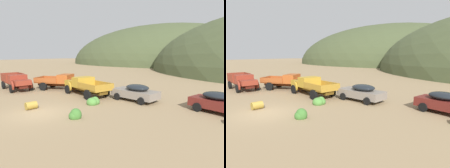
# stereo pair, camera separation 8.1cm
# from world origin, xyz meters

# --- Properties ---
(ground_plane) EXTENTS (300.00, 300.00, 0.00)m
(ground_plane) POSITION_xyz_m (0.00, 0.00, 0.00)
(ground_plane) COLOR #937A56
(hill_far_right) EXTENTS (91.95, 60.72, 35.04)m
(hill_far_right) POSITION_xyz_m (-16.24, 78.88, 0.00)
(hill_far_right) COLOR #424C2D
(hill_far_right) RESTS_ON ground
(truck_rust_red) EXTENTS (6.12, 3.62, 1.91)m
(truck_rust_red) POSITION_xyz_m (-10.24, 4.70, 1.01)
(truck_rust_red) COLOR #42140D
(truck_rust_red) RESTS_ON ground
(truck_oxide_orange) EXTENTS (6.58, 4.13, 1.89)m
(truck_oxide_orange) POSITION_xyz_m (-5.62, 8.08, 1.01)
(truck_oxide_orange) COLOR #51220D
(truck_oxide_orange) RESTS_ON ground
(truck_mustard) EXTENTS (6.72, 3.97, 1.89)m
(truck_mustard) POSITION_xyz_m (-1.75, 7.08, 1.00)
(truck_mustard) COLOR #593D12
(truck_mustard) RESTS_ON ground
(car_primer_gray) EXTENTS (4.97, 2.73, 1.57)m
(car_primer_gray) POSITION_xyz_m (4.10, 7.43, 0.82)
(car_primer_gray) COLOR slate
(car_primer_gray) RESTS_ON ground
(car_oxblood) EXTENTS (4.79, 3.13, 1.57)m
(car_oxblood) POSITION_xyz_m (11.44, 7.11, 0.82)
(car_oxblood) COLOR maroon
(car_oxblood) RESTS_ON ground
(oil_drum_tipped) EXTENTS (0.79, 0.95, 0.61)m
(oil_drum_tipped) POSITION_xyz_m (-1.44, 0.35, 0.31)
(oil_drum_tipped) COLOR olive
(oil_drum_tipped) RESTS_ON ground
(bush_near_barrel) EXTENTS (0.86, 0.83, 0.89)m
(bush_near_barrel) POSITION_xyz_m (3.03, 0.55, 0.21)
(bush_near_barrel) COLOR #3D702D
(bush_near_barrel) RESTS_ON ground
(bush_between_trucks) EXTENTS (0.83, 0.64, 0.65)m
(bush_between_trucks) POSITION_xyz_m (-1.81, 9.35, 0.16)
(bush_between_trucks) COLOR #4C8438
(bush_between_trucks) RESTS_ON ground
(bush_back_edge) EXTENTS (1.07, 1.22, 0.82)m
(bush_back_edge) POSITION_xyz_m (1.76, 4.27, 0.22)
(bush_back_edge) COLOR #4C8438
(bush_back_edge) RESTS_ON ground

